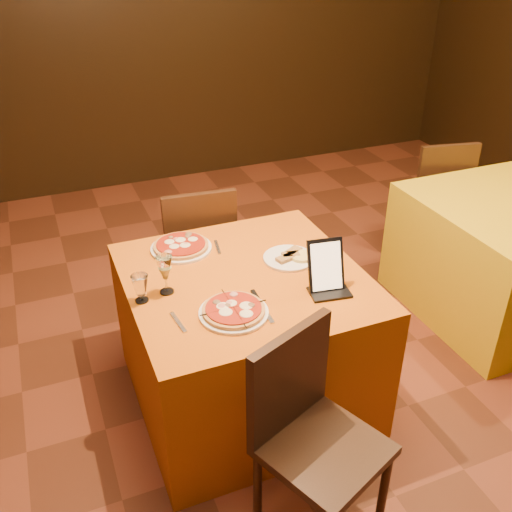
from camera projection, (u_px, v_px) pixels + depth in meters
name	position (u px, v px, depth m)	size (l,w,h in m)	color
floor	(346.00, 427.00, 2.87)	(6.00, 7.00, 0.01)	#5E2D19
wall_back	(156.00, 28.00, 4.95)	(6.00, 0.01, 2.80)	black
main_table	(245.00, 339.00, 2.88)	(1.10, 1.10, 0.75)	#C15C0C
side_table	(507.00, 257.00, 3.58)	(1.10, 1.10, 0.75)	gold
chair_main_near	(324.00, 449.00, 2.18)	(0.46, 0.46, 0.91)	black
chair_main_far	(196.00, 249.00, 3.50)	(0.47, 0.47, 0.91)	#2F220F
chair_side_far	(429.00, 196.00, 4.19)	(0.42, 0.42, 0.91)	black
pizza_near	(234.00, 311.00, 2.42)	(0.30, 0.30, 0.03)	white
pizza_far	(181.00, 247.00, 2.90)	(0.31, 0.31, 0.03)	white
cutlet_dish	(289.00, 257.00, 2.82)	(0.25, 0.25, 0.03)	white
wine_glass	(165.00, 274.00, 2.53)	(0.09, 0.09, 0.19)	#C1C46F
water_glass	(141.00, 289.00, 2.48)	(0.07, 0.07, 0.13)	white
tablet	(326.00, 265.00, 2.54)	(0.16, 0.01, 0.24)	black
knife	(262.00, 307.00, 2.47)	(0.24, 0.02, 0.01)	silver
fork_near	(178.00, 322.00, 2.38)	(0.15, 0.02, 0.01)	silver
fork_far	(218.00, 247.00, 2.92)	(0.14, 0.02, 0.01)	silver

